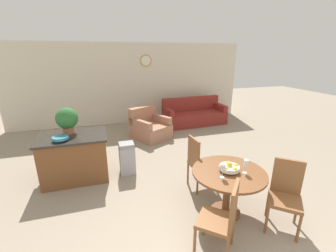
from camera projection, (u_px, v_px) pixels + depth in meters
wall_back at (131, 84)px, 7.70m from camera, size 8.00×0.09×2.70m
dining_table at (228, 181)px, 3.33m from camera, size 1.08×1.08×0.72m
dining_chair_near_left at (223, 217)px, 2.64m from camera, size 0.59×0.59×0.99m
dining_chair_near_right at (286, 192)px, 3.10m from camera, size 0.59×0.59×0.99m
dining_chair_far_side at (199, 161)px, 4.00m from camera, size 0.45×0.45×0.99m
fruit_bowl at (229, 167)px, 3.26m from camera, size 0.29×0.29×0.15m
wine_glass_left at (223, 168)px, 3.07m from camera, size 0.07×0.07×0.21m
wine_glass_right at (246, 163)px, 3.19m from camera, size 0.07×0.07×0.21m
kitchen_island at (75, 157)px, 4.37m from camera, size 1.23×0.88×0.89m
teal_bowl at (60, 138)px, 3.97m from camera, size 0.28×0.28×0.07m
potted_plant at (67, 119)px, 4.27m from camera, size 0.41×0.41×0.50m
trash_bin at (127, 158)px, 4.57m from camera, size 0.30×0.29×0.66m
couch at (194, 115)px, 7.80m from camera, size 2.16×0.99×0.89m
armchair at (150, 128)px, 6.53m from camera, size 1.22×1.25×0.87m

